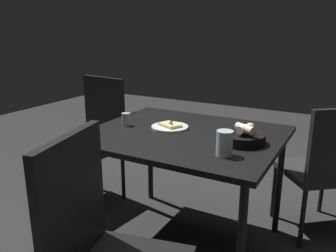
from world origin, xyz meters
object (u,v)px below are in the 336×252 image
object	(u,v)px
dining_table	(184,143)
pepper_shaker	(126,120)
pizza_plate	(170,127)
chair_far	(326,164)
beer_glass	(224,145)
chair_spare	(95,133)
bread_basket	(242,137)
chair_near	(103,247)

from	to	relation	value
dining_table	pepper_shaker	xyz separation A→B (m)	(0.03, -0.39, 0.10)
pizza_plate	chair_far	xyz separation A→B (m)	(-0.45, 0.87, -0.24)
beer_glass	chair_far	xyz separation A→B (m)	(-0.74, 0.42, -0.28)
dining_table	chair_spare	bearing A→B (deg)	-103.74
pepper_shaker	chair_far	size ratio (longest dim) A/B	0.09
bread_basket	chair_near	bearing A→B (deg)	-15.43
pizza_plate	chair_near	size ratio (longest dim) A/B	0.23
chair_far	beer_glass	bearing A→B (deg)	-29.53
chair_far	chair_spare	distance (m)	1.66
chair_near	chair_spare	world-z (taller)	chair_near
dining_table	pepper_shaker	distance (m)	0.41
bread_basket	pepper_shaker	distance (m)	0.75
beer_glass	bread_basket	bearing A→B (deg)	175.31
bread_basket	chair_near	xyz separation A→B (m)	(0.88, -0.24, -0.22)
pizza_plate	beer_glass	world-z (taller)	beer_glass
chair_near	chair_spare	xyz separation A→B (m)	(-1.11, -0.99, -0.00)
pizza_plate	pepper_shaker	size ratio (longest dim) A/B	2.83
dining_table	chair_near	xyz separation A→B (m)	(0.90, 0.11, -0.13)
chair_near	pepper_shaker	bearing A→B (deg)	-149.73
dining_table	beer_glass	world-z (taller)	beer_glass
dining_table	bread_basket	bearing A→B (deg)	87.40
beer_glass	chair_near	size ratio (longest dim) A/B	0.13
beer_glass	pepper_shaker	world-z (taller)	beer_glass
pizza_plate	beer_glass	bearing A→B (deg)	58.13
chair_far	dining_table	bearing A→B (deg)	-56.53
pizza_plate	pepper_shaker	distance (m)	0.29
dining_table	chair_far	size ratio (longest dim) A/B	1.24
pepper_shaker	beer_glass	bearing A→B (deg)	74.27
dining_table	chair_spare	size ratio (longest dim) A/B	1.15
pepper_shaker	dining_table	bearing A→B (deg)	94.97
chair_near	chair_far	size ratio (longest dim) A/B	1.09
dining_table	chair_near	distance (m)	0.91
chair_spare	beer_glass	bearing A→B (deg)	69.49
beer_glass	chair_near	xyz separation A→B (m)	(0.66, -0.22, -0.24)
dining_table	pizza_plate	world-z (taller)	pizza_plate
beer_glass	chair_near	distance (m)	0.74
bread_basket	pepper_shaker	size ratio (longest dim) A/B	3.09
dining_table	beer_glass	size ratio (longest dim) A/B	8.95
bread_basket	dining_table	bearing A→B (deg)	-92.60
pizza_plate	bread_basket	bearing A→B (deg)	82.81
dining_table	chair_spare	world-z (taller)	chair_spare
pizza_plate	bread_basket	world-z (taller)	bread_basket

